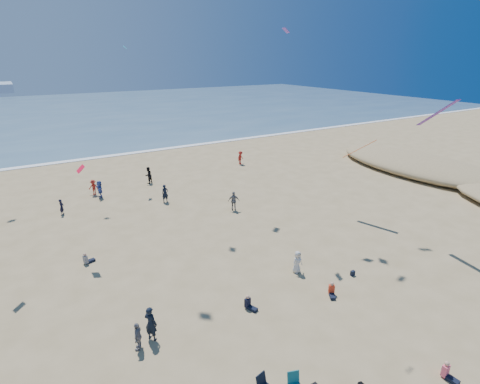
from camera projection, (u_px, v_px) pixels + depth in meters
ocean at (48, 113)px, 91.45m from camera, size 220.00×100.00×0.06m
surf_line at (87, 159)px, 51.38m from camera, size 220.00×1.20×0.08m
standing_flyers at (195, 211)px, 32.17m from camera, size 33.84×34.28×1.90m
seated_group at (287, 327)px, 19.02m from camera, size 12.79×24.48×0.84m
navy_bag at (353, 273)px, 24.19m from camera, size 0.28×0.18×0.34m
kites_aloft at (296, 27)px, 25.12m from camera, size 39.14×43.00×30.27m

